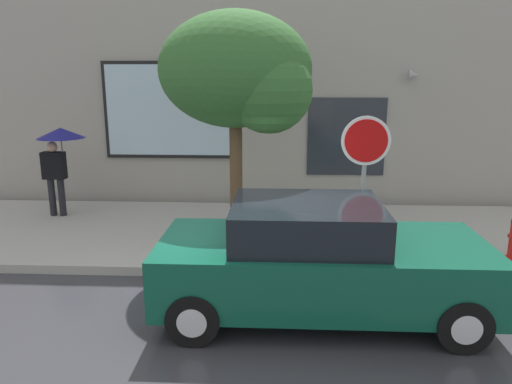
% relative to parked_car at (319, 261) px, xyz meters
% --- Properties ---
extents(ground_plane, '(60.00, 60.00, 0.00)m').
position_rel_parked_car_xyz_m(ground_plane, '(-1.18, 0.09, -0.74)').
color(ground_plane, '#333338').
extents(sidewalk, '(20.00, 4.00, 0.15)m').
position_rel_parked_car_xyz_m(sidewalk, '(-1.18, 3.09, -0.67)').
color(sidewalk, '#A3A099').
rests_on(sidewalk, ground).
extents(building_facade, '(20.00, 0.67, 7.00)m').
position_rel_parked_car_xyz_m(building_facade, '(-1.20, 5.58, 2.74)').
color(building_facade, '#9E998E').
rests_on(building_facade, ground).
extents(parked_car, '(4.21, 1.88, 1.52)m').
position_rel_parked_car_xyz_m(parked_car, '(0.00, 0.00, 0.00)').
color(parked_car, '#0F4C38').
rests_on(parked_car, ground).
extents(pedestrian_with_umbrella, '(0.97, 0.97, 1.89)m').
position_rel_parked_car_xyz_m(pedestrian_with_umbrella, '(-5.13, 3.86, 0.91)').
color(pedestrian_with_umbrella, black).
rests_on(pedestrian_with_umbrella, sidewalk).
extents(street_tree, '(2.56, 2.18, 4.00)m').
position_rel_parked_car_xyz_m(street_tree, '(-1.16, 2.27, 2.36)').
color(street_tree, '#4C3823').
rests_on(street_tree, sidewalk).
extents(stop_sign, '(0.76, 0.10, 2.35)m').
position_rel_parked_car_xyz_m(stop_sign, '(0.80, 1.52, 1.06)').
color(stop_sign, gray).
rests_on(stop_sign, sidewalk).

